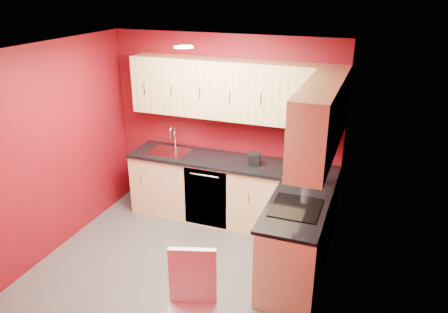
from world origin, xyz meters
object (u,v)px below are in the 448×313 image
Objects in this scene: coffee_maker at (291,159)px; paper_towel at (308,172)px; napkin_holder at (254,159)px; microwave at (312,142)px; dining_chair at (191,313)px; sink at (170,149)px.

coffee_maker is 0.44m from paper_towel.
paper_towel reaches higher than napkin_holder.
paper_towel is at bearing -22.55° from napkin_holder.
microwave is at bearing -48.19° from napkin_holder.
coffee_maker is (-0.39, 0.99, -0.61)m from microwave.
dining_chair is (-0.58, -2.05, -0.54)m from paper_towel.
coffee_maker is at bearing 111.45° from microwave.
dining_chair is (-0.30, -2.39, -0.53)m from coffee_maker.
microwave is 1.45m from napkin_holder.
dining_chair is at bearing -59.77° from sink.
paper_towel is (0.28, -0.34, 0.00)m from coffee_maker.
microwave is 1.46× the size of sink.
sink is 1.71m from coffee_maker.
coffee_maker is 0.47m from napkin_holder.
napkin_holder reaches higher than dining_chair.
sink reaches higher than coffee_maker.
paper_towel is at bearing 57.05° from dining_chair.
coffee_maker is 2.47m from dining_chair.
sink is 1.24m from napkin_holder.
sink is at bearing 103.05° from dining_chair.
paper_towel is (-0.11, 0.65, -0.61)m from microwave.
paper_towel is at bearing -10.11° from sink.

